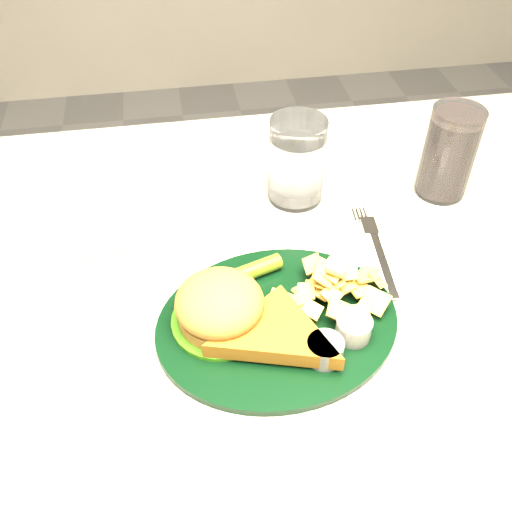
{
  "coord_description": "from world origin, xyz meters",
  "views": [
    {
      "loc": [
        -0.05,
        -0.45,
        1.24
      ],
      "look_at": [
        0.02,
        0.01,
        0.8
      ],
      "focal_mm": 40.0,
      "sensor_mm": 36.0,
      "label": 1
    }
  ],
  "objects_px": {
    "table": "(242,451)",
    "fork_napkin": "(381,260)",
    "water_glass": "(297,161)",
    "dinner_plate": "(278,307)",
    "cola_glass": "(449,153)"
  },
  "relations": [
    {
      "from": "table",
      "to": "fork_napkin",
      "type": "bearing_deg",
      "value": 6.47
    },
    {
      "from": "table",
      "to": "water_glass",
      "type": "bearing_deg",
      "value": 57.98
    },
    {
      "from": "table",
      "to": "fork_napkin",
      "type": "relative_size",
      "value": 8.21
    },
    {
      "from": "dinner_plate",
      "to": "fork_napkin",
      "type": "relative_size",
      "value": 1.84
    },
    {
      "from": "table",
      "to": "dinner_plate",
      "type": "bearing_deg",
      "value": -55.57
    },
    {
      "from": "dinner_plate",
      "to": "water_glass",
      "type": "bearing_deg",
      "value": 64.34
    },
    {
      "from": "cola_glass",
      "to": "water_glass",
      "type": "bearing_deg",
      "value": 173.84
    },
    {
      "from": "water_glass",
      "to": "fork_napkin",
      "type": "distance_m",
      "value": 0.18
    },
    {
      "from": "water_glass",
      "to": "fork_napkin",
      "type": "relative_size",
      "value": 0.81
    },
    {
      "from": "table",
      "to": "dinner_plate",
      "type": "xyz_separation_m",
      "value": [
        0.04,
        -0.05,
        0.41
      ]
    },
    {
      "from": "cola_glass",
      "to": "dinner_plate",
      "type": "bearing_deg",
      "value": -143.49
    },
    {
      "from": "dinner_plate",
      "to": "fork_napkin",
      "type": "distance_m",
      "value": 0.16
    },
    {
      "from": "fork_napkin",
      "to": "dinner_plate",
      "type": "bearing_deg",
      "value": -146.97
    },
    {
      "from": "cola_glass",
      "to": "fork_napkin",
      "type": "bearing_deg",
      "value": -135.22
    },
    {
      "from": "cola_glass",
      "to": "fork_napkin",
      "type": "xyz_separation_m",
      "value": [
        -0.13,
        -0.13,
        -0.06
      ]
    }
  ]
}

